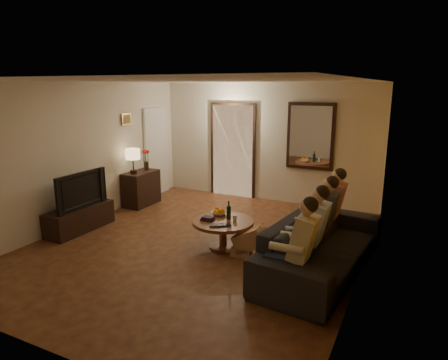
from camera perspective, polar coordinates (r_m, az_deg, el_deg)
The scene contains 33 objects.
floor at distance 6.62m, azimuth -3.53°, elevation -9.15°, with size 5.00×6.00×0.01m, color #471D13.
ceiling at distance 6.12m, azimuth -3.88°, elevation 13.97°, with size 5.00×6.00×0.01m, color white.
back_wall at distance 8.93m, azimuth 6.01°, elevation 5.34°, with size 5.00×0.02×2.60m, color beige.
front_wall at distance 4.02m, azimuth -25.68°, elevation -5.80°, with size 5.00×0.02×2.60m, color beige.
left_wall at distance 7.78m, azimuth -19.89°, elevation 3.45°, with size 0.02×6.00×2.60m, color beige.
right_wall at distance 5.46m, azimuth 19.67°, elevation -0.46°, with size 0.02×6.00×2.60m, color beige.
orange_accent at distance 5.46m, azimuth 19.56°, elevation -0.44°, with size 0.01×6.00×2.60m, color orange.
kitchen_doorway at distance 9.25m, azimuth 1.27°, elevation 4.12°, with size 1.00×0.06×2.10m, color #FFE0A5.
door_trim at distance 9.24m, azimuth 1.24°, elevation 4.11°, with size 1.12×0.04×2.22m, color black.
fridge_glimpse at distance 9.18m, azimuth 2.69°, elevation 3.09°, with size 0.45×0.03×1.70m, color silver.
mirror_frame at distance 8.57m, azimuth 12.25°, elevation 6.13°, with size 1.00×0.05×1.40m, color black.
mirror_glass at distance 8.54m, azimuth 12.20°, elevation 6.11°, with size 0.86×0.02×1.26m, color white.
white_door at distance 9.51m, azimuth -9.61°, elevation 4.01°, with size 0.06×0.85×2.04m, color white.
framed_art at distance 8.64m, azimuth -13.80°, elevation 8.44°, with size 0.03×0.28×0.24m, color #B28C33.
art_canvas at distance 8.63m, azimuth -13.72°, elevation 8.44°, with size 0.01×0.22×0.18m, color brown.
dresser at distance 8.82m, azimuth -11.75°, elevation -1.16°, with size 0.45×0.82×0.73m, color black.
table_lamp at distance 8.52m, azimuth -12.86°, elevation 2.65°, with size 0.30×0.30×0.54m, color beige, non-canonical shape.
flower_vase at distance 8.86m, azimuth -11.06°, elevation 2.82°, with size 0.14×0.14×0.44m, color red, non-canonical shape.
tv_stand at distance 7.61m, azimuth -19.90°, elevation -5.19°, with size 0.45×1.29×0.43m, color black.
tv at distance 7.47m, azimuth -20.22°, elevation -1.29°, with size 0.15×1.11×0.64m, color black.
sofa at distance 5.75m, azimuth 13.89°, elevation -9.00°, with size 1.02×2.62×0.77m, color black.
person_a at distance 4.88m, azimuth 10.48°, elevation -10.20°, with size 0.60×0.40×1.20m, color tan, non-canonical shape.
person_b at distance 5.41m, azimuth 12.27°, elevation -7.85°, with size 0.60×0.40×1.20m, color tan, non-canonical shape.
person_c at distance 5.97m, azimuth 13.71°, elevation -5.92°, with size 0.60×0.40×1.20m, color tan, non-canonical shape.
person_d at distance 6.53m, azimuth 14.90°, elevation -4.32°, with size 0.60×0.40×1.20m, color tan, non-canonical shape.
dog at distance 6.05m, azimuth 3.44°, elevation -8.52°, with size 0.56×0.24×0.56m, color #AB7A4E, non-canonical shape.
coffee_table at distance 6.42m, azimuth -0.13°, elevation -7.71°, with size 0.97×0.97×0.45m, color brown.
bowl at distance 6.59m, azimuth -0.68°, elevation -4.76°, with size 0.26×0.26×0.06m, color white.
oranges at distance 6.57m, azimuth -0.68°, elevation -4.20°, with size 0.20×0.20×0.08m, color orange, non-canonical shape.
wine_bottle at distance 6.35m, azimuth 0.67°, elevation -4.29°, with size 0.07×0.07×0.31m, color black, non-canonical shape.
wine_glass at distance 6.29m, azimuth 1.54°, elevation -5.48°, with size 0.06×0.06×0.10m, color silver.
book_stack at distance 6.34m, azimuth -2.33°, elevation -5.48°, with size 0.20×0.15×0.07m, color black, non-canonical shape.
laptop at distance 6.06m, azimuth -0.47°, elevation -6.61°, with size 0.33×0.21×0.03m, color black.
Camera 1 is at (3.07, -5.29, 2.53)m, focal length 32.00 mm.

